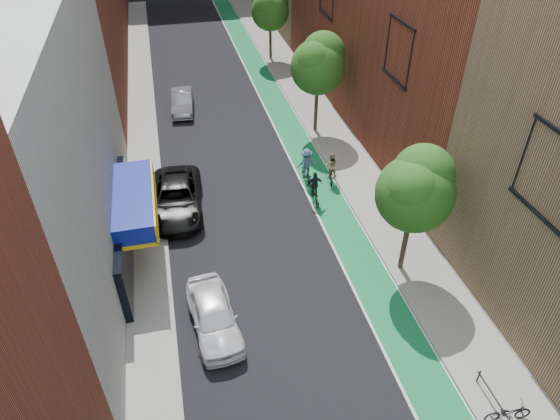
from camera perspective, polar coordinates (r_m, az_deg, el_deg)
bike_lane at (r=36.34m, az=0.63°, el=10.15°), size 2.00×68.00×0.01m
sidewalk_left at (r=35.49m, az=-15.40°, el=8.17°), size 2.00×68.00×0.15m
sidewalk_right at (r=36.93m, az=4.47°, el=10.63°), size 3.00×68.00×0.15m
tree_near at (r=21.68m, az=15.34°, el=2.44°), size 3.40×3.36×6.42m
tree_mid at (r=33.03m, az=4.45°, el=16.46°), size 3.55×3.53×6.74m
tree_far at (r=46.03m, az=-1.09°, el=22.07°), size 3.30×3.25×6.21m
parked_car_white at (r=21.06m, az=-7.59°, el=-11.87°), size 2.19×4.58×1.51m
parked_car_black at (r=27.49m, az=-11.73°, el=1.38°), size 3.10×5.95×1.60m
parked_car_silver at (r=38.22m, az=-11.12°, el=12.05°), size 1.87×4.39×1.41m
cyclist_lane_near at (r=29.34m, az=5.85°, el=4.57°), size 0.88×1.67×1.92m
cyclist_lane_mid at (r=27.60m, az=4.01°, el=2.16°), size 0.93×1.55×1.92m
cyclist_lane_far at (r=29.25m, az=3.04°, el=4.91°), size 1.16×1.76×2.10m
parked_bike_near at (r=20.16m, az=24.64°, el=-20.32°), size 1.74×0.76×0.89m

